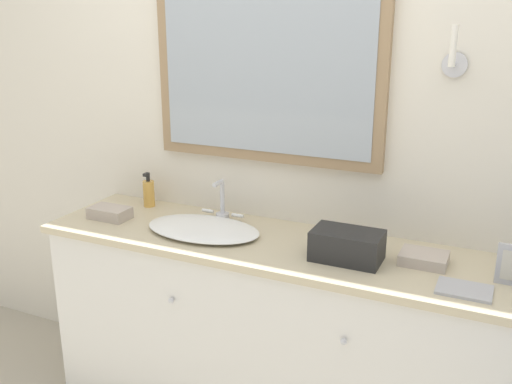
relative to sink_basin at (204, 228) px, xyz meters
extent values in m
cube|color=silver|center=(0.33, 0.31, 0.40)|extent=(8.00, 0.06, 2.55)
cube|color=#997A56|center=(0.17, 0.26, 0.66)|extent=(1.02, 0.04, 0.82)
cube|color=#9EA8B2|center=(0.17, 0.24, 0.66)|extent=(0.93, 0.01, 0.73)
cylinder|color=silver|center=(0.90, 0.27, 0.68)|extent=(0.09, 0.01, 0.09)
cylinder|color=silver|center=(0.90, 0.22, 0.68)|extent=(0.02, 0.10, 0.02)
cylinder|color=white|center=(0.90, 0.17, 0.75)|extent=(0.02, 0.02, 0.14)
cube|color=silver|center=(0.33, 0.02, -0.46)|extent=(1.95, 0.48, 0.83)
cube|color=#C6B793|center=(0.33, 0.02, -0.03)|extent=(2.01, 0.51, 0.03)
sphere|color=silver|center=(-0.02, -0.23, -0.23)|extent=(0.02, 0.02, 0.02)
sphere|color=silver|center=(0.68, -0.23, -0.23)|extent=(0.02, 0.02, 0.02)
ellipsoid|color=white|center=(0.00, -0.01, 0.00)|extent=(0.50, 0.31, 0.03)
cylinder|color=silver|center=(0.00, 0.17, 0.00)|extent=(0.06, 0.06, 0.03)
cylinder|color=silver|center=(0.00, 0.17, 0.08)|extent=(0.02, 0.02, 0.15)
cylinder|color=silver|center=(0.00, 0.13, 0.16)|extent=(0.02, 0.07, 0.02)
cylinder|color=white|center=(-0.08, 0.17, 0.01)|extent=(0.06, 0.02, 0.02)
cylinder|color=white|center=(0.08, 0.17, 0.01)|extent=(0.06, 0.02, 0.02)
cylinder|color=gold|center=(-0.40, 0.19, 0.04)|extent=(0.05, 0.05, 0.12)
cylinder|color=black|center=(-0.40, 0.19, 0.12)|extent=(0.02, 0.02, 0.03)
cube|color=black|center=(-0.40, 0.17, 0.14)|extent=(0.02, 0.03, 0.01)
cube|color=black|center=(0.62, -0.02, 0.04)|extent=(0.26, 0.16, 0.11)
cube|color=black|center=(0.62, -0.10, 0.04)|extent=(0.18, 0.01, 0.08)
cube|color=#B7A899|center=(-0.46, -0.03, 0.01)|extent=(0.18, 0.11, 0.05)
cube|color=#B7A899|center=(0.89, 0.06, 0.00)|extent=(0.17, 0.13, 0.04)
cube|color=#ADADB2|center=(1.05, -0.11, -0.01)|extent=(0.18, 0.13, 0.01)
camera|label=1|loc=(1.14, -1.93, 0.85)|focal=40.00mm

